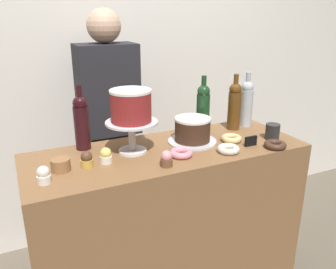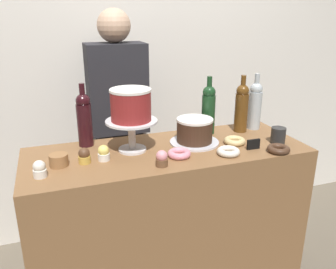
# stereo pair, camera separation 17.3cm
# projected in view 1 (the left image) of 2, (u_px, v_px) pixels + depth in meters

# --- Properties ---
(back_wall) EXTENTS (6.00, 0.05, 2.60)m
(back_wall) POSITION_uv_depth(u_px,v_px,m) (115.00, 55.00, 2.34)
(back_wall) COLOR silver
(back_wall) RESTS_ON ground_plane
(display_counter) EXTENTS (1.42, 0.53, 0.92)m
(display_counter) POSITION_uv_depth(u_px,v_px,m) (168.00, 227.00, 1.91)
(display_counter) COLOR brown
(display_counter) RESTS_ON ground_plane
(cake_stand_pedestal) EXTENTS (0.25, 0.25, 0.16)m
(cake_stand_pedestal) POSITION_uv_depth(u_px,v_px,m) (132.00, 131.00, 1.69)
(cake_stand_pedestal) COLOR silver
(cake_stand_pedestal) RESTS_ON display_counter
(white_layer_cake) EXTENTS (0.20, 0.20, 0.15)m
(white_layer_cake) POSITION_uv_depth(u_px,v_px,m) (131.00, 106.00, 1.65)
(white_layer_cake) COLOR maroon
(white_layer_cake) RESTS_ON cake_stand_pedestal
(silver_serving_platter) EXTENTS (0.26, 0.26, 0.01)m
(silver_serving_platter) POSITION_uv_depth(u_px,v_px,m) (192.00, 141.00, 1.85)
(silver_serving_platter) COLOR silver
(silver_serving_platter) RESTS_ON display_counter
(chocolate_round_cake) EXTENTS (0.19, 0.19, 0.12)m
(chocolate_round_cake) POSITION_uv_depth(u_px,v_px,m) (192.00, 129.00, 1.83)
(chocolate_round_cake) COLOR #3D2619
(chocolate_round_cake) RESTS_ON silver_serving_platter
(wine_bottle_clear) EXTENTS (0.08, 0.08, 0.33)m
(wine_bottle_clear) POSITION_uv_depth(u_px,v_px,m) (246.00, 103.00, 2.08)
(wine_bottle_clear) COLOR #B2BCC1
(wine_bottle_clear) RESTS_ON display_counter
(wine_bottle_amber) EXTENTS (0.08, 0.08, 0.33)m
(wine_bottle_amber) POSITION_uv_depth(u_px,v_px,m) (234.00, 105.00, 2.02)
(wine_bottle_amber) COLOR #5B3814
(wine_bottle_amber) RESTS_ON display_counter
(wine_bottle_green) EXTENTS (0.08, 0.08, 0.33)m
(wine_bottle_green) POSITION_uv_depth(u_px,v_px,m) (203.00, 108.00, 1.97)
(wine_bottle_green) COLOR #193D1E
(wine_bottle_green) RESTS_ON display_counter
(wine_bottle_dark_red) EXTENTS (0.08, 0.08, 0.33)m
(wine_bottle_dark_red) POSITION_uv_depth(u_px,v_px,m) (81.00, 121.00, 1.72)
(wine_bottle_dark_red) COLOR black
(wine_bottle_dark_red) RESTS_ON display_counter
(cupcake_chocolate) EXTENTS (0.06, 0.06, 0.07)m
(cupcake_chocolate) POSITION_uv_depth(u_px,v_px,m) (87.00, 159.00, 1.55)
(cupcake_chocolate) COLOR gold
(cupcake_chocolate) RESTS_ON display_counter
(cupcake_lemon) EXTENTS (0.06, 0.06, 0.07)m
(cupcake_lemon) POSITION_uv_depth(u_px,v_px,m) (106.00, 156.00, 1.59)
(cupcake_lemon) COLOR white
(cupcake_lemon) RESTS_ON display_counter
(cupcake_vanilla) EXTENTS (0.06, 0.06, 0.07)m
(cupcake_vanilla) POSITION_uv_depth(u_px,v_px,m) (44.00, 175.00, 1.40)
(cupcake_vanilla) COLOR white
(cupcake_vanilla) RESTS_ON display_counter
(cupcake_strawberry) EXTENTS (0.06, 0.06, 0.07)m
(cupcake_strawberry) POSITION_uv_depth(u_px,v_px,m) (166.00, 159.00, 1.56)
(cupcake_strawberry) COLOR brown
(cupcake_strawberry) RESTS_ON display_counter
(donut_pink) EXTENTS (0.11, 0.11, 0.03)m
(donut_pink) POSITION_uv_depth(u_px,v_px,m) (181.00, 153.00, 1.67)
(donut_pink) COLOR pink
(donut_pink) RESTS_ON display_counter
(donut_chocolate) EXTENTS (0.11, 0.11, 0.03)m
(donut_chocolate) POSITION_uv_depth(u_px,v_px,m) (275.00, 145.00, 1.77)
(donut_chocolate) COLOR #472D1E
(donut_chocolate) RESTS_ON display_counter
(donut_glazed) EXTENTS (0.11, 0.11, 0.03)m
(donut_glazed) POSITION_uv_depth(u_px,v_px,m) (231.00, 138.00, 1.86)
(donut_glazed) COLOR #E0C17F
(donut_glazed) RESTS_ON display_counter
(donut_sugar) EXTENTS (0.11, 0.11, 0.03)m
(donut_sugar) POSITION_uv_depth(u_px,v_px,m) (228.00, 149.00, 1.72)
(donut_sugar) COLOR silver
(donut_sugar) RESTS_ON display_counter
(cookie_stack) EXTENTS (0.08, 0.08, 0.05)m
(cookie_stack) POSITION_uv_depth(u_px,v_px,m) (61.00, 165.00, 1.51)
(cookie_stack) COLOR olive
(cookie_stack) RESTS_ON display_counter
(price_sign_chalkboard) EXTENTS (0.07, 0.01, 0.05)m
(price_sign_chalkboard) POSITION_uv_depth(u_px,v_px,m) (251.00, 141.00, 1.80)
(price_sign_chalkboard) COLOR black
(price_sign_chalkboard) RESTS_ON display_counter
(coffee_cup_ceramic) EXTENTS (0.08, 0.08, 0.08)m
(coffee_cup_ceramic) POSITION_uv_depth(u_px,v_px,m) (272.00, 132.00, 1.89)
(coffee_cup_ceramic) COLOR #282828
(coffee_cup_ceramic) RESTS_ON display_counter
(barista_figure) EXTENTS (0.36, 0.22, 1.60)m
(barista_figure) POSITION_uv_depth(u_px,v_px,m) (110.00, 133.00, 2.23)
(barista_figure) COLOR black
(barista_figure) RESTS_ON ground_plane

